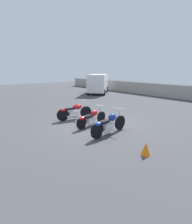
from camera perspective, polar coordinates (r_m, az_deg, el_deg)
ground_plane at (r=9.12m, az=0.14°, el=-3.95°), size 60.00×60.00×0.00m
motorcycle_slot_0 at (r=9.94m, az=-7.19°, el=0.10°), size 0.61×2.07×1.05m
motorcycle_slot_1 at (r=8.73m, az=-1.58°, el=-2.06°), size 0.70×2.07×0.95m
motorcycle_slot_2 at (r=7.63m, az=4.23°, el=-3.99°), size 0.72×2.23×1.04m
parked_van at (r=21.02m, az=0.68°, el=9.46°), size 4.43×4.59×2.23m
traffic_cone_near at (r=6.10m, az=15.98°, el=-11.48°), size 0.32×0.32×0.43m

